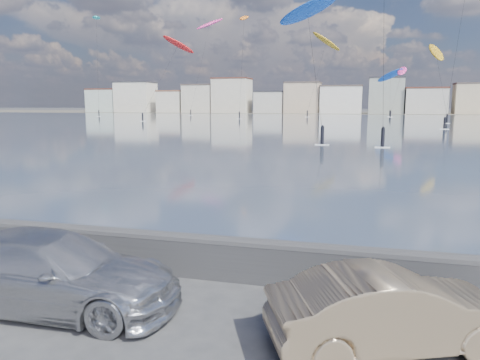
# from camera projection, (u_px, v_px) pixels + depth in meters

# --- Properties ---
(ground) EXTENTS (700.00, 700.00, 0.00)m
(ground) POSITION_uv_depth(u_px,v_px,m) (134.00, 326.00, 8.82)
(ground) COLOR #333335
(ground) RESTS_ON ground
(bay_water) EXTENTS (500.00, 177.00, 0.00)m
(bay_water) POSITION_uv_depth(u_px,v_px,m) (346.00, 123.00, 96.00)
(bay_water) COLOR #39465E
(bay_water) RESTS_ON ground
(far_shore_strip) EXTENTS (500.00, 60.00, 0.00)m
(far_shore_strip) POSITION_uv_depth(u_px,v_px,m) (357.00, 113.00, 199.37)
(far_shore_strip) COLOR #4C473D
(far_shore_strip) RESTS_ON ground
(seawall) EXTENTS (400.00, 0.36, 1.08)m
(seawall) POSITION_uv_depth(u_px,v_px,m) (186.00, 253.00, 11.30)
(seawall) COLOR #28282B
(seawall) RESTS_ON ground
(far_buildings) EXTENTS (240.79, 13.26, 14.60)m
(far_buildings) POSITION_uv_depth(u_px,v_px,m) (360.00, 98.00, 184.71)
(far_buildings) COLOR #B7C6BC
(far_buildings) RESTS_ON ground
(car_silver) EXTENTS (5.45, 2.42, 1.55)m
(car_silver) POSITION_uv_depth(u_px,v_px,m) (51.00, 272.00, 9.48)
(car_silver) COLOR silver
(car_silver) RESTS_ON ground
(car_champagne) EXTENTS (4.41, 3.02, 1.38)m
(car_champagne) POSITION_uv_depth(u_px,v_px,m) (392.00, 310.00, 7.91)
(car_champagne) COLOR tan
(car_champagne) RESTS_ON ground
(kitesurfer_0) EXTENTS (7.49, 11.39, 31.88)m
(kitesurfer_0) POSITION_uv_depth(u_px,v_px,m) (96.00, 19.00, 148.57)
(kitesurfer_0) COLOR #19BFBF
(kitesurfer_0) RESTS_ON ground
(kitesurfer_1) EXTENTS (4.20, 16.81, 18.38)m
(kitesurfer_1) POSITION_uv_depth(u_px,v_px,m) (436.00, 53.00, 105.11)
(kitesurfer_1) COLOR #BF8C19
(kitesurfer_1) RESTS_ON ground
(kitesurfer_3) EXTENTS (10.16, 19.03, 34.57)m
(kitesurfer_3) POSITION_uv_depth(u_px,v_px,m) (210.00, 25.00, 165.20)
(kitesurfer_3) COLOR #E5338C
(kitesurfer_3) RESTS_ON ground
(kitesurfer_4) EXTENTS (8.16, 18.41, 21.37)m
(kitesurfer_4) POSITION_uv_depth(u_px,v_px,m) (178.00, 46.00, 117.43)
(kitesurfer_4) COLOR red
(kitesurfer_4) RESTS_ON ground
(kitesurfer_5) EXTENTS (9.39, 18.94, 17.65)m
(kitesurfer_5) POSITION_uv_depth(u_px,v_px,m) (307.00, 12.00, 59.04)
(kitesurfer_5) COLOR blue
(kitesurfer_5) RESTS_ON ground
(kitesurfer_6) EXTENTS (9.45, 14.30, 15.87)m
(kitesurfer_6) POSITION_uv_depth(u_px,v_px,m) (390.00, 76.00, 152.22)
(kitesurfer_6) COLOR blue
(kitesurfer_6) RESTS_ON ground
(kitesurfer_8) EXTENTS (6.41, 20.24, 16.25)m
(kitesurfer_8) POSITION_uv_depth(u_px,v_px,m) (402.00, 71.00, 148.58)
(kitesurfer_8) COLOR #E5338C
(kitesurfer_8) RESTS_ON ground
(kitesurfer_13) EXTENTS (2.98, 12.78, 28.51)m
(kitesurfer_13) POSITION_uv_depth(u_px,v_px,m) (244.00, 20.00, 127.07)
(kitesurfer_13) COLOR orange
(kitesurfer_13) RESTS_ON ground
(kitesurfer_14) EXTENTS (10.11, 17.15, 26.53)m
(kitesurfer_14) POSITION_uv_depth(u_px,v_px,m) (326.00, 42.00, 147.08)
(kitesurfer_14) COLOR #BF8C19
(kitesurfer_14) RESTS_ON ground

